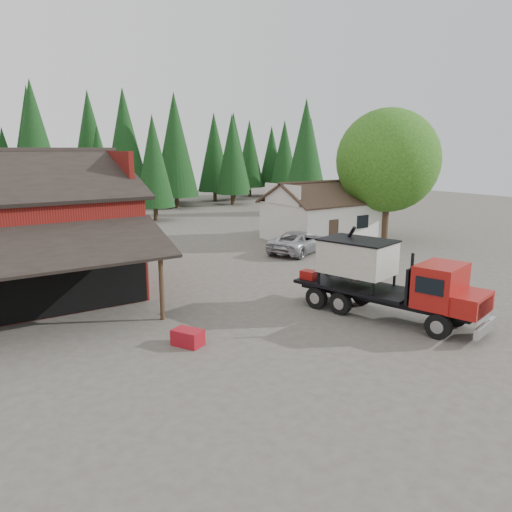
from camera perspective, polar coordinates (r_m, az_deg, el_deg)
ground at (r=22.85m, az=4.63°, el=-6.04°), size 120.00×120.00×0.00m
farmhouse at (r=40.40m, az=7.53°, el=4.34°), size 8.60×6.42×4.65m
deciduous_tree at (r=40.77m, az=14.86°, el=10.10°), size 8.00×8.00×10.20m
conifer_backdrop at (r=60.84m, az=-21.05°, el=4.68°), size 76.00×16.00×16.00m
near_pine_b at (r=50.83m, az=-11.63°, el=10.58°), size 3.96×3.96×10.40m
near_pine_c at (r=55.75m, az=5.69°, el=11.92°), size 4.84×4.84×12.40m
near_pine_d at (r=51.76m, az=-23.95°, el=11.49°), size 5.28×5.28×13.40m
feed_truck at (r=21.96m, az=14.63°, el=-2.41°), size 4.18×8.57×3.74m
silver_car at (r=34.80m, az=5.01°, el=1.63°), size 6.07×4.46×1.53m
equip_box at (r=18.83m, az=-7.81°, el=-9.21°), size 1.12×1.30×0.60m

